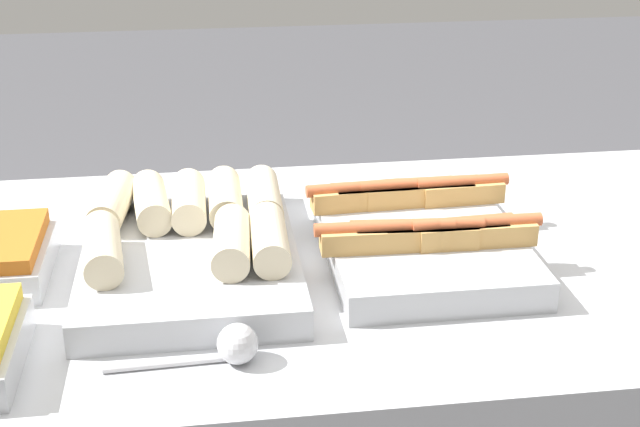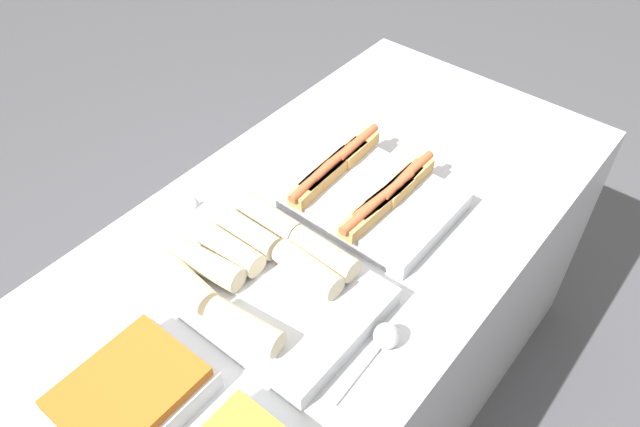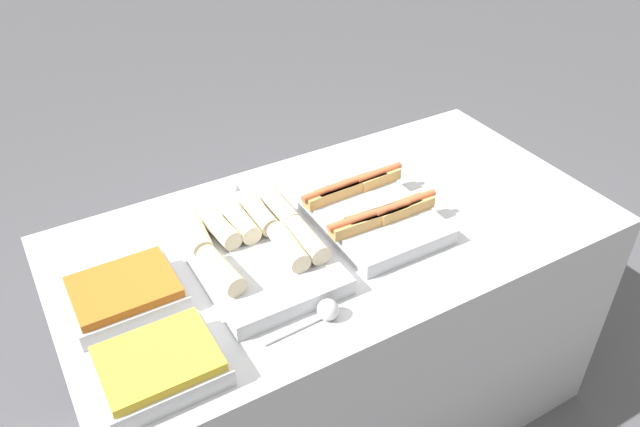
% 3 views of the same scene
% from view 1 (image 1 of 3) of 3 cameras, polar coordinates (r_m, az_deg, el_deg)
% --- Properties ---
extents(tray_hotdogs, '(0.37, 0.48, 0.10)m').
position_cam_1_polar(tray_hotdogs, '(1.53, 6.24, -1.06)').
color(tray_hotdogs, '#B7BABF').
rests_on(tray_hotdogs, counter).
extents(tray_wraps, '(0.34, 0.54, 0.11)m').
position_cam_1_polar(tray_wraps, '(1.49, -8.24, -1.64)').
color(tray_wraps, '#B7BABF').
rests_on(tray_wraps, counter).
extents(serving_spoon_near, '(0.21, 0.06, 0.06)m').
position_cam_1_polar(serving_spoon_near, '(1.22, -5.68, -8.41)').
color(serving_spoon_near, silver).
rests_on(serving_spoon_near, counter).
extents(serving_spoon_far, '(0.22, 0.06, 0.06)m').
position_cam_1_polar(serving_spoon_far, '(1.77, -6.49, 2.03)').
color(serving_spoon_far, silver).
rests_on(serving_spoon_far, counter).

